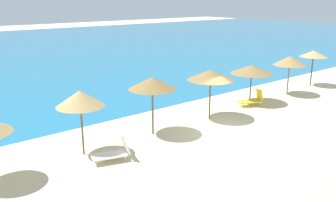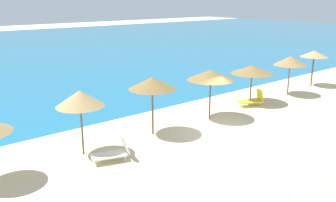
{
  "view_description": "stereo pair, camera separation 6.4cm",
  "coord_description": "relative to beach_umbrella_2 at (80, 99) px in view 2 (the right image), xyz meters",
  "views": [
    {
      "loc": [
        -13.11,
        -11.53,
        6.45
      ],
      "look_at": [
        -1.92,
        1.97,
        1.49
      ],
      "focal_mm": 39.27,
      "sensor_mm": 36.0,
      "label": 1
    },
    {
      "loc": [
        -13.06,
        -11.57,
        6.45
      ],
      "look_at": [
        -1.92,
        1.97,
        1.49
      ],
      "focal_mm": 39.27,
      "sensor_mm": 36.0,
      "label": 2
    }
  ],
  "objects": [
    {
      "name": "beach_umbrella_3",
      "position": [
        3.75,
        0.05,
        0.08
      ],
      "size": [
        2.28,
        2.28,
        2.84
      ],
      "color": "brown",
      "rests_on": "ground_plane"
    },
    {
      "name": "beach_umbrella_4",
      "position": [
        7.61,
        -0.03,
        -0.02
      ],
      "size": [
        2.53,
        2.53,
        2.73
      ],
      "color": "brown",
      "rests_on": "ground_plane"
    },
    {
      "name": "beach_umbrella_7",
      "position": [
        19.14,
        0.55,
        -0.05
      ],
      "size": [
        2.0,
        2.0,
        2.67
      ],
      "color": "brown",
      "rests_on": "ground_plane"
    },
    {
      "name": "beach_umbrella_5",
      "position": [
        11.82,
        0.51,
        -0.31
      ],
      "size": [
        2.62,
        2.62,
        2.42
      ],
      "color": "brown",
      "rests_on": "ground_plane"
    },
    {
      "name": "beach_umbrella_2",
      "position": [
        0.0,
        0.0,
        0.0
      ],
      "size": [
        2.0,
        2.0,
        2.81
      ],
      "color": "brown",
      "rests_on": "ground_plane"
    },
    {
      "name": "lounge_chair_1",
      "position": [
        0.69,
        -1.38,
        -2.04
      ],
      "size": [
        1.66,
        1.1,
        1.15
      ],
      "rotation": [
        0.0,
        0.0,
        1.27
      ],
      "color": "white",
      "rests_on": "ground_plane"
    },
    {
      "name": "sea_water",
      "position": [
        6.65,
        33.75,
        -2.46
      ],
      "size": [
        160.0,
        61.29,
        0.01
      ],
      "primitive_type": "cube",
      "color": "#1E6B93",
      "rests_on": "ground_plane"
    },
    {
      "name": "beach_umbrella_6",
      "position": [
        15.44,
        0.16,
        -0.11
      ],
      "size": [
        2.2,
        2.2,
        2.66
      ],
      "color": "brown",
      "rests_on": "ground_plane"
    },
    {
      "name": "lounge_chair_0",
      "position": [
        11.39,
        -0.03,
        -2.06
      ],
      "size": [
        1.61,
        1.18,
        1.01
      ],
      "rotation": [
        0.0,
        0.0,
        1.16
      ],
      "color": "yellow",
      "rests_on": "ground_plane"
    },
    {
      "name": "ground_plane",
      "position": [
        6.65,
        -1.9,
        -2.46
      ],
      "size": [
        160.0,
        160.0,
        0.0
      ],
      "primitive_type": "plane",
      "color": "beige"
    }
  ]
}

